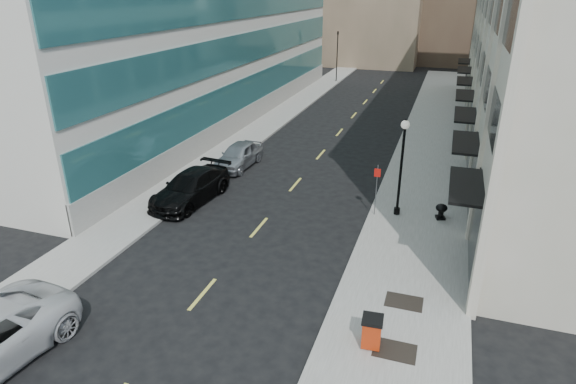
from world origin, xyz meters
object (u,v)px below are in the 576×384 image
Objects in this scene: trash_bin at (372,331)px; sign_post at (377,184)px; lamppost at (402,160)px; traffic_signal at (338,35)px; car_black_pickup at (191,187)px; car_silver_sedan at (239,155)px; urn_planter at (441,210)px.

sign_post is at bearing 94.25° from trash_bin.
traffic_signal is at bearing 108.04° from lamppost.
car_black_pickup is 14.55m from trash_bin.
lamppost reaches higher than car_silver_sedan.
lamppost is 3.35m from urn_planter.
traffic_signal is 2.54× the size of sign_post.
urn_planter is (13.15, -4.19, -0.16)m from car_silver_sedan.
car_silver_sedan reaches higher than trash_bin.
trash_bin is (11.60, -8.77, -0.09)m from car_black_pickup.
lamppost is 1.75m from sign_post.
trash_bin is at bearing -99.61° from urn_planter.
urn_planter is at bearing 13.69° from car_black_pickup.
car_black_pickup reaches higher than car_silver_sedan.
car_black_pickup is 10.23m from sign_post.
sign_post reaches higher than trash_bin.
trash_bin is (12.30, -47.00, -4.97)m from traffic_signal.
traffic_signal is at bearing 111.19° from urn_planter.
traffic_signal reaches higher than trash_bin.
car_silver_sedan is 5.81× the size of urn_planter.
sign_post is at bearing 12.90° from car_black_pickup.
lamppost is (-0.40, 10.47, 2.42)m from trash_bin.
sign_post reaches higher than car_black_pickup.
sign_post reaches higher than car_silver_sedan.
trash_bin reaches higher than urn_planter.
sign_post is (9.85, -4.79, 1.08)m from car_silver_sedan.
trash_bin is (11.35, -14.81, -0.06)m from car_silver_sedan.
car_black_pickup is 7.07× the size of urn_planter.
lamppost reaches higher than sign_post.
car_black_pickup is at bearing -175.60° from sign_post.
car_silver_sedan is at bearing 158.39° from lamppost.
sign_post is at bearing -73.72° from traffic_signal.
trash_bin is 0.22× the size of lamppost.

